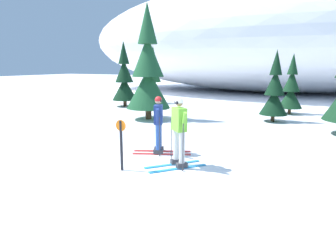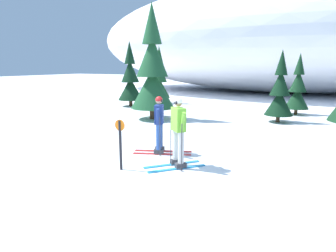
{
  "view_description": "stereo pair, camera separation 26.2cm",
  "coord_description": "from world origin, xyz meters",
  "px_view_note": "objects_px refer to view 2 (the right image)",
  "views": [
    {
      "loc": [
        3.39,
        -6.26,
        2.6
      ],
      "look_at": [
        -0.08,
        0.97,
        0.95
      ],
      "focal_mm": 32.01,
      "sensor_mm": 36.0,
      "label": 1
    },
    {
      "loc": [
        3.63,
        -6.14,
        2.6
      ],
      "look_at": [
        -0.08,
        0.97,
        0.95
      ],
      "focal_mm": 32.01,
      "sensor_mm": 36.0,
      "label": 2
    }
  ],
  "objects_px": {
    "pine_tree_far_left": "(130,79)",
    "pine_tree_left": "(159,80)",
    "trail_marker_post": "(120,141)",
    "pine_tree_center_left": "(152,72)",
    "skier_lime_jacket": "(178,130)",
    "skier_navy_jacket": "(159,124)",
    "pine_tree_center_right": "(298,89)",
    "pine_tree_center": "(280,92)"
  },
  "relations": [
    {
      "from": "pine_tree_center_left",
      "to": "pine_tree_left",
      "type": "bearing_deg",
      "value": 116.14
    },
    {
      "from": "pine_tree_far_left",
      "to": "trail_marker_post",
      "type": "relative_size",
      "value": 3.13
    },
    {
      "from": "skier_lime_jacket",
      "to": "pine_tree_left",
      "type": "distance_m",
      "value": 13.12
    },
    {
      "from": "pine_tree_far_left",
      "to": "pine_tree_left",
      "type": "relative_size",
      "value": 1.05
    },
    {
      "from": "pine_tree_far_left",
      "to": "pine_tree_center_right",
      "type": "xyz_separation_m",
      "value": [
        9.64,
        1.31,
        -0.35
      ]
    },
    {
      "from": "pine_tree_center_right",
      "to": "trail_marker_post",
      "type": "height_order",
      "value": "pine_tree_center_right"
    },
    {
      "from": "pine_tree_left",
      "to": "pine_tree_center_right",
      "type": "distance_m",
      "value": 8.8
    },
    {
      "from": "skier_lime_jacket",
      "to": "pine_tree_center",
      "type": "relative_size",
      "value": 0.55
    },
    {
      "from": "pine_tree_center_left",
      "to": "pine_tree_center",
      "type": "xyz_separation_m",
      "value": [
        5.52,
        1.95,
        -0.9
      ]
    },
    {
      "from": "skier_lime_jacket",
      "to": "skier_navy_jacket",
      "type": "bearing_deg",
      "value": 139.94
    },
    {
      "from": "pine_tree_center",
      "to": "pine_tree_center_right",
      "type": "bearing_deg",
      "value": 78.64
    },
    {
      "from": "skier_lime_jacket",
      "to": "pine_tree_center_right",
      "type": "xyz_separation_m",
      "value": [
        1.96,
        10.35,
        0.37
      ]
    },
    {
      "from": "skier_navy_jacket",
      "to": "pine_tree_center_right",
      "type": "relative_size",
      "value": 0.55
    },
    {
      "from": "pine_tree_center_left",
      "to": "pine_tree_center",
      "type": "bearing_deg",
      "value": 19.42
    },
    {
      "from": "skier_lime_jacket",
      "to": "pine_tree_far_left",
      "type": "relative_size",
      "value": 0.45
    },
    {
      "from": "pine_tree_left",
      "to": "pine_tree_center_right",
      "type": "height_order",
      "value": "pine_tree_left"
    },
    {
      "from": "pine_tree_far_left",
      "to": "pine_tree_left",
      "type": "height_order",
      "value": "pine_tree_far_left"
    },
    {
      "from": "pine_tree_center",
      "to": "pine_tree_center_right",
      "type": "relative_size",
      "value": 1.02
    },
    {
      "from": "pine_tree_center_left",
      "to": "pine_tree_center_right",
      "type": "height_order",
      "value": "pine_tree_center_left"
    },
    {
      "from": "pine_tree_left",
      "to": "pine_tree_center",
      "type": "height_order",
      "value": "pine_tree_left"
    },
    {
      "from": "trail_marker_post",
      "to": "pine_tree_left",
      "type": "bearing_deg",
      "value": 115.0
    },
    {
      "from": "pine_tree_center_right",
      "to": "trail_marker_post",
      "type": "xyz_separation_m",
      "value": [
        -3.13,
        -11.22,
        -0.6
      ]
    },
    {
      "from": "skier_navy_jacket",
      "to": "trail_marker_post",
      "type": "distance_m",
      "value": 1.74
    },
    {
      "from": "skier_lime_jacket",
      "to": "pine_tree_center",
      "type": "distance_m",
      "value": 7.81
    },
    {
      "from": "pine_tree_left",
      "to": "skier_navy_jacket",
      "type": "bearing_deg",
      "value": -60.82
    },
    {
      "from": "pine_tree_far_left",
      "to": "pine_tree_center",
      "type": "distance_m",
      "value": 9.21
    },
    {
      "from": "pine_tree_center_left",
      "to": "trail_marker_post",
      "type": "height_order",
      "value": "pine_tree_center_left"
    },
    {
      "from": "pine_tree_center_right",
      "to": "pine_tree_center",
      "type": "bearing_deg",
      "value": -101.36
    },
    {
      "from": "skier_lime_jacket",
      "to": "pine_tree_left",
      "type": "bearing_deg",
      "value": 121.24
    },
    {
      "from": "skier_navy_jacket",
      "to": "pine_tree_left",
      "type": "bearing_deg",
      "value": 119.18
    },
    {
      "from": "pine_tree_center_right",
      "to": "skier_lime_jacket",
      "type": "bearing_deg",
      "value": -100.71
    },
    {
      "from": "pine_tree_center_right",
      "to": "skier_navy_jacket",
      "type": "bearing_deg",
      "value": -107.42
    },
    {
      "from": "skier_lime_jacket",
      "to": "pine_tree_left",
      "type": "height_order",
      "value": "pine_tree_left"
    },
    {
      "from": "pine_tree_far_left",
      "to": "pine_tree_left",
      "type": "bearing_deg",
      "value": 67.73
    },
    {
      "from": "skier_navy_jacket",
      "to": "pine_tree_center_left",
      "type": "bearing_deg",
      "value": 122.4
    },
    {
      "from": "pine_tree_center_left",
      "to": "pine_tree_center",
      "type": "height_order",
      "value": "pine_tree_center_left"
    },
    {
      "from": "pine_tree_left",
      "to": "pine_tree_center_left",
      "type": "distance_m",
      "value": 6.14
    },
    {
      "from": "skier_navy_jacket",
      "to": "pine_tree_center_right",
      "type": "bearing_deg",
      "value": 72.58
    },
    {
      "from": "trail_marker_post",
      "to": "pine_tree_far_left",
      "type": "bearing_deg",
      "value": 123.3
    },
    {
      "from": "skier_lime_jacket",
      "to": "skier_navy_jacket",
      "type": "height_order",
      "value": "skier_lime_jacket"
    },
    {
      "from": "pine_tree_center",
      "to": "pine_tree_left",
      "type": "bearing_deg",
      "value": 156.72
    },
    {
      "from": "skier_navy_jacket",
      "to": "pine_tree_center_left",
      "type": "xyz_separation_m",
      "value": [
        -3.08,
        4.86,
        1.38
      ]
    }
  ]
}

